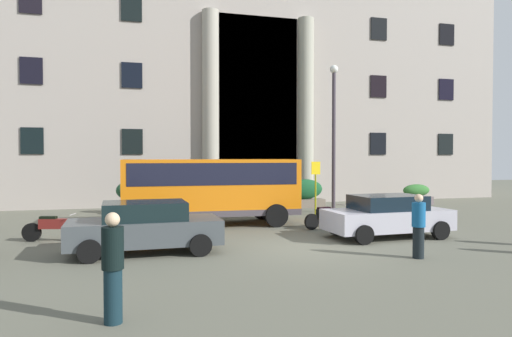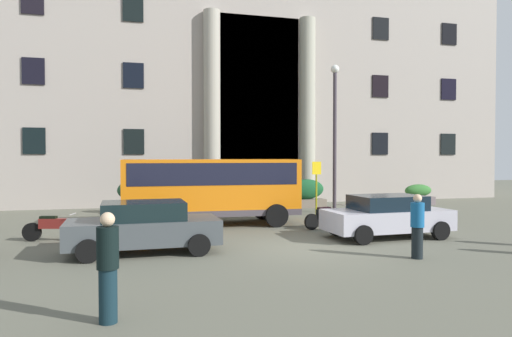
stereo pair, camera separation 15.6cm
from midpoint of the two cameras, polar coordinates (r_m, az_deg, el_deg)
name	(u,v)px [view 2 (the right image)]	position (r m, az deg, el deg)	size (l,w,h in m)	color
ground_plane	(307,250)	(14.18, 6.63, -9.97)	(80.00, 64.00, 0.12)	#5E5E4F
office_building_facade	(211,76)	(31.28, -5.43, 11.29)	(37.08, 9.72, 16.18)	#A2988F
orange_minibus	(211,186)	(18.72, -5.28, -2.10)	(6.95, 2.79, 2.64)	orange
bus_stop_sign	(316,182)	(21.96, 7.65, -1.65)	(0.44, 0.08, 2.51)	#939814
hedge_planter_far_east	(418,195)	(28.09, 19.45, -3.08)	(1.74, 0.81, 1.17)	slate
hedge_planter_far_west	(135,197)	(23.20, -14.43, -3.44)	(1.77, 0.94, 1.62)	#69605E
hedge_planter_entrance_right	(220,197)	(24.15, -4.29, -3.53)	(1.67, 0.71, 1.34)	slate
hedge_planter_west	(306,194)	(25.18, 6.36, -3.11)	(2.07, 0.78, 1.53)	#726658
parked_sedan_second	(387,216)	(16.42, 16.08, -5.62)	(4.29, 2.14, 1.44)	#B2AFBC
parked_compact_extra	(144,227)	(13.70, -13.32, -6.96)	(4.28, 2.09, 1.47)	#42484B
scooter_by_planter	(327,216)	(18.04, 8.96, -5.84)	(2.05, 0.67, 0.89)	black
motorcycle_far_end	(53,227)	(16.51, -23.46, -6.63)	(2.00, 0.71, 0.89)	black
motorcycle_near_kerb	(405,215)	(19.32, 18.04, -5.42)	(1.94, 0.77, 0.89)	black
pedestrian_man_crossing	(417,226)	(13.32, 19.54, -6.68)	(0.36, 0.36, 1.74)	black
pedestrian_man_red_shirt	(108,267)	(8.16, -17.22, -11.45)	(0.36, 0.36, 1.84)	#11262E
lamppost_plaza_centre	(335,126)	(22.94, 9.85, 5.11)	(0.40, 0.40, 7.20)	#3D353F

